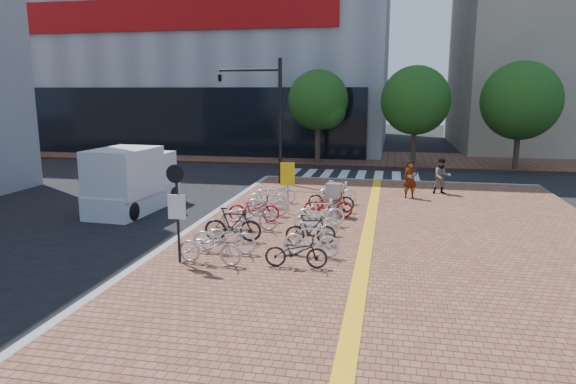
% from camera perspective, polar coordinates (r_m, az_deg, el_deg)
% --- Properties ---
extents(ground, '(120.00, 120.00, 0.00)m').
position_cam_1_polar(ground, '(16.10, 1.48, -6.09)').
color(ground, black).
rests_on(ground, ground).
extents(sidewalk, '(14.00, 34.00, 0.15)m').
position_cam_1_polar(sidewalk, '(11.20, 12.59, -13.97)').
color(sidewalk, brown).
rests_on(sidewalk, ground).
extents(tactile_strip, '(0.40, 34.00, 0.01)m').
position_cam_1_polar(tactile_strip, '(11.17, 7.33, -13.38)').
color(tactile_strip, yellow).
rests_on(tactile_strip, sidewalk).
extents(kerb_west, '(0.25, 34.00, 0.15)m').
position_cam_1_polar(kerb_west, '(13.01, -20.60, -10.78)').
color(kerb_west, gray).
rests_on(kerb_west, ground).
extents(kerb_north, '(14.00, 0.25, 0.15)m').
position_cam_1_polar(kerb_north, '(27.56, 11.99, 1.12)').
color(kerb_north, gray).
rests_on(kerb_north, ground).
extents(far_sidewalk, '(70.00, 8.00, 0.15)m').
position_cam_1_polar(far_sidewalk, '(36.55, 7.18, 3.72)').
color(far_sidewalk, brown).
rests_on(far_sidewalk, ground).
extents(crosswalk, '(7.50, 4.00, 0.01)m').
position_cam_1_polar(crosswalk, '(29.61, 7.12, 1.84)').
color(crosswalk, silver).
rests_on(crosswalk, ground).
extents(street_trees, '(16.20, 4.60, 6.35)m').
position_cam_1_polar(street_trees, '(32.70, 15.84, 9.59)').
color(street_trees, '#38281E').
rests_on(street_trees, far_sidewalk).
extents(bike_0, '(1.89, 0.79, 0.97)m').
position_cam_1_polar(bike_0, '(14.11, -8.68, -6.04)').
color(bike_0, '#BABABF').
rests_on(bike_0, sidewalk).
extents(bike_1, '(1.90, 0.71, 0.99)m').
position_cam_1_polar(bike_1, '(14.98, -7.09, -4.93)').
color(bike_1, silver).
rests_on(bike_1, sidewalk).
extents(bike_2, '(1.84, 0.72, 1.08)m').
position_cam_1_polar(bike_2, '(16.09, -6.16, -3.61)').
color(bike_2, black).
rests_on(bike_2, sidewalk).
extents(bike_3, '(1.91, 0.73, 0.99)m').
position_cam_1_polar(bike_3, '(17.35, -4.26, -2.62)').
color(bike_3, '#A9A9AE').
rests_on(bike_3, sidewalk).
extents(bike_4, '(1.90, 0.87, 0.96)m').
position_cam_1_polar(bike_4, '(18.44, -3.81, -1.84)').
color(bike_4, '#A90C1B').
rests_on(bike_4, sidewalk).
extents(bike_5, '(1.63, 0.51, 0.97)m').
position_cam_1_polar(bike_5, '(19.28, -2.38, -1.23)').
color(bike_5, silver).
rests_on(bike_5, sidewalk).
extents(bike_6, '(1.63, 0.54, 0.96)m').
position_cam_1_polar(bike_6, '(20.40, -2.25, -0.55)').
color(bike_6, white).
rests_on(bike_6, sidewalk).
extents(bike_7, '(1.79, 0.92, 0.89)m').
position_cam_1_polar(bike_7, '(21.47, -1.41, -0.04)').
color(bike_7, silver).
rests_on(bike_7, sidewalk).
extents(bike_8, '(1.71, 0.70, 0.88)m').
position_cam_1_polar(bike_8, '(13.70, 0.91, -6.64)').
color(bike_8, black).
rests_on(bike_8, sidewalk).
extents(bike_9, '(1.68, 0.59, 0.99)m').
position_cam_1_polar(bike_9, '(14.59, 2.63, -5.28)').
color(bike_9, white).
rests_on(bike_9, sidewalk).
extents(bike_10, '(1.60, 0.69, 0.93)m').
position_cam_1_polar(bike_10, '(15.71, 2.53, -4.21)').
color(bike_10, black).
rests_on(bike_10, sidewalk).
extents(bike_11, '(1.57, 0.51, 0.93)m').
position_cam_1_polar(bike_11, '(16.79, 3.16, -3.19)').
color(bike_11, white).
rests_on(bike_11, sidewalk).
extents(bike_12, '(1.72, 0.79, 1.00)m').
position_cam_1_polar(bike_12, '(17.81, 3.64, -2.25)').
color(bike_12, white).
rests_on(bike_12, sidewalk).
extents(bike_13, '(1.89, 0.92, 0.95)m').
position_cam_1_polar(bike_13, '(19.03, 4.47, -1.45)').
color(bike_13, '#A1140B').
rests_on(bike_13, sidewalk).
extents(bike_14, '(1.90, 0.85, 0.97)m').
position_cam_1_polar(bike_14, '(20.09, 4.81, -0.76)').
color(bike_14, black).
rests_on(bike_14, sidewalk).
extents(bike_15, '(1.71, 0.76, 0.99)m').
position_cam_1_polar(bike_15, '(21.35, 5.50, -0.02)').
color(bike_15, white).
rests_on(bike_15, sidewalk).
extents(pedestrian_a, '(0.67, 0.50, 1.65)m').
position_cam_1_polar(pedestrian_a, '(23.04, 13.43, 1.39)').
color(pedestrian_a, gray).
rests_on(pedestrian_a, sidewalk).
extents(pedestrian_b, '(0.87, 0.72, 1.62)m').
position_cam_1_polar(pedestrian_b, '(24.36, 16.73, 1.69)').
color(pedestrian_b, '#484E5B').
rests_on(pedestrian_b, sidewalk).
extents(utility_box, '(0.64, 0.52, 1.24)m').
position_cam_1_polar(utility_box, '(19.34, 5.13, -0.82)').
color(utility_box, '#A9A8AD').
rests_on(utility_box, sidewalk).
extents(yellow_sign, '(0.54, 0.18, 1.98)m').
position_cam_1_polar(yellow_sign, '(19.35, -0.02, 1.50)').
color(yellow_sign, '#B7B7BC').
rests_on(yellow_sign, sidewalk).
extents(notice_sign, '(0.50, 0.11, 2.72)m').
position_cam_1_polar(notice_sign, '(14.07, -12.26, -1.04)').
color(notice_sign, black).
rests_on(notice_sign, sidewalk).
extents(traffic_light_pole, '(3.33, 1.28, 6.20)m').
position_cam_1_polar(traffic_light_pole, '(26.09, -4.00, 10.40)').
color(traffic_light_pole, black).
rests_on(traffic_light_pole, sidewalk).
extents(box_truck, '(2.20, 4.60, 2.60)m').
position_cam_1_polar(box_truck, '(21.56, -16.90, 1.21)').
color(box_truck, silver).
rests_on(box_truck, ground).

